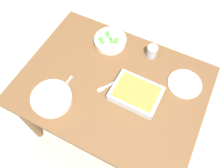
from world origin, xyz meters
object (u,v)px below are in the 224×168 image
at_px(spoon_by_stew, 62,89).
at_px(broccoli_bowl, 110,40).
at_px(drink_cup, 152,52).
at_px(side_plate, 185,84).
at_px(spoon_by_broccoli, 110,47).
at_px(baking_dish, 136,93).
at_px(fork_on_table, 108,86).
at_px(stew_bowl, 52,98).

bearing_deg(spoon_by_stew, broccoli_bowl, 77.86).
distance_m(broccoli_bowl, drink_cup, 0.31).
distance_m(side_plate, spoon_by_broccoli, 0.57).
relative_size(baking_dish, drink_cup, 3.57).
xyz_separation_m(baking_dish, side_plate, (0.25, 0.22, -0.03)).
height_order(broccoli_bowl, drink_cup, drink_cup).
height_order(broccoli_bowl, fork_on_table, broccoli_bowl).
height_order(drink_cup, spoon_by_stew, drink_cup).
bearing_deg(stew_bowl, baking_dish, 30.63).
distance_m(drink_cup, spoon_by_stew, 0.66).
height_order(spoon_by_stew, fork_on_table, spoon_by_stew).
xyz_separation_m(stew_bowl, spoon_by_broccoli, (0.13, 0.54, -0.03)).
height_order(baking_dish, spoon_by_broccoli, baking_dish).
bearing_deg(spoon_by_broccoli, baking_dish, -39.96).
bearing_deg(spoon_by_broccoli, spoon_by_stew, -105.38).
xyz_separation_m(stew_bowl, fork_on_table, (0.26, 0.25, -0.03)).
bearing_deg(drink_cup, stew_bowl, -124.37).
bearing_deg(drink_cup, broccoli_bowl, -173.63).
height_order(stew_bowl, spoon_by_stew, stew_bowl).
bearing_deg(drink_cup, fork_on_table, -113.56).
relative_size(stew_bowl, baking_dish, 0.83).
xyz_separation_m(baking_dish, fork_on_table, (-0.19, -0.02, -0.03)).
relative_size(side_plate, spoon_by_broccoli, 1.31).
relative_size(broccoli_bowl, spoon_by_stew, 1.32).
relative_size(drink_cup, spoon_by_stew, 0.48).
bearing_deg(side_plate, spoon_by_broccoli, 175.23).
height_order(baking_dish, fork_on_table, baking_dish).
distance_m(baking_dish, drink_cup, 0.34).
height_order(broccoli_bowl, side_plate, broccoli_bowl).
bearing_deg(baking_dish, spoon_by_stew, -158.68).
bearing_deg(fork_on_table, baking_dish, 5.49).
bearing_deg(spoon_by_broccoli, stew_bowl, -103.42).
relative_size(spoon_by_broccoli, fork_on_table, 1.06).
xyz_separation_m(spoon_by_stew, fork_on_table, (0.25, 0.15, -0.00)).
relative_size(broccoli_bowl, drink_cup, 2.73).
height_order(side_plate, fork_on_table, side_plate).
bearing_deg(broccoli_bowl, spoon_by_stew, -102.14).
bearing_deg(baking_dish, stew_bowl, -149.37).
distance_m(baking_dish, fork_on_table, 0.19).
bearing_deg(stew_bowl, broccoli_bowl, 79.20).
bearing_deg(side_plate, broccoli_bowl, 171.66).
relative_size(broccoli_bowl, spoon_by_broccoli, 1.38).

